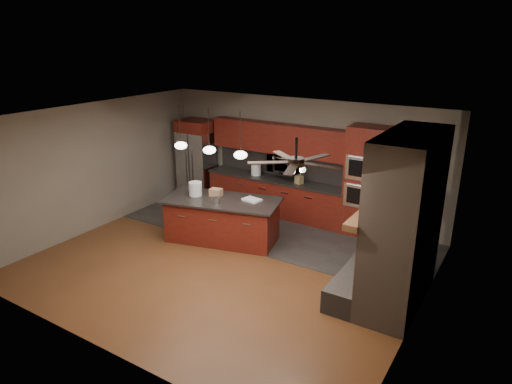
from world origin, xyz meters
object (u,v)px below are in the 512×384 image
Objects in this scene: paint_can at (216,200)px; refrigerator at (198,160)px; white_bucket at (195,189)px; microwave at (285,163)px; kitchen_island at (222,220)px; paint_tray at (252,200)px; counter_box at (299,179)px; cardboard_box at (216,192)px; oven_tower at (365,182)px; counter_bucket at (256,170)px.

refrigerator is at bearing 135.87° from paint_can.
refrigerator is 2.43m from white_bucket.
microwave is 0.28× the size of kitchen_island.
paint_can is at bearing -127.55° from paint_tray.
refrigerator is at bearing -155.96° from counter_box.
kitchen_island is at bearing -35.96° from cardboard_box.
paint_can is (-0.39, -2.19, -0.32)m from microwave.
refrigerator is 2.85m from kitchen_island.
kitchen_island is (-0.41, -1.97, -0.84)m from microwave.
paint_tray is at bearing 42.44° from paint_can.
oven_tower is 1.98m from microwave.
paint_can is at bearing -88.10° from counter_box.
microwave is at bearing -169.64° from counter_box.
oven_tower is 9.55× the size of cardboard_box.
oven_tower is at bearing 51.86° from paint_tray.
kitchen_island is 0.86m from white_bucket.
oven_tower is 1.56m from counter_box.
cardboard_box is at bearing -109.22° from microwave.
counter_box is (0.43, -0.10, -0.30)m from microwave.
cardboard_box is at bearing -98.12° from counter_box.
counter_bucket is (-0.12, 1.80, 0.04)m from cardboard_box.
oven_tower is at bearing 0.94° from refrigerator.
oven_tower is 1.13× the size of refrigerator.
cardboard_box reaches higher than paint_can.
oven_tower is at bearing 41.99° from paint_can.
microwave is 2.25m from paint_can.
paint_can is at bearing -12.00° from white_bucket.
microwave is 2.02× the size of paint_tray.
oven_tower is 2.75m from counter_bucket.
white_bucket is at bearing -146.37° from oven_tower.
microwave reaches higher than white_bucket.
refrigerator reaches higher than microwave.
white_bucket is at bearing -103.29° from counter_box.
refrigerator is at bearing -177.02° from microwave.
microwave reaches higher than paint_can.
oven_tower is 2.46m from paint_tray.
paint_tray is at bearing 11.66° from kitchen_island.
microwave is at bearing 105.16° from paint_tray.
counter_bucket is at bearing 84.96° from cardboard_box.
paint_tray is 1.32× the size of counter_bucket.
microwave is 2.53m from refrigerator.
oven_tower reaches higher than cardboard_box.
counter_box is (1.08, 1.75, -0.00)m from cardboard_box.
cardboard_box is (-0.80, -0.16, 0.06)m from paint_tray.
oven_tower reaches higher than white_bucket.
white_bucket is at bearing -160.86° from cardboard_box.
paint_can is 0.42m from cardboard_box.
oven_tower is at bearing 33.63° from white_bucket.
microwave is 3.81× the size of counter_box.
paint_tray is at bearing -30.28° from refrigerator.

